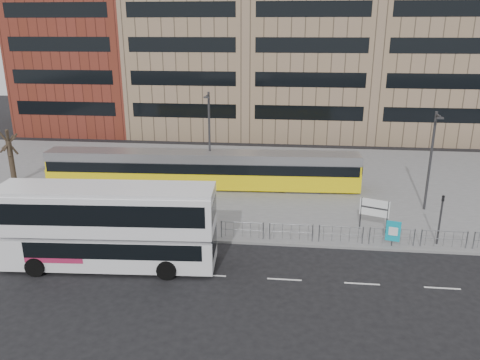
# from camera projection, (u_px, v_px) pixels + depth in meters

# --- Properties ---
(ground) EXTENTS (120.00, 120.00, 0.00)m
(ground) POSITION_uv_depth(u_px,v_px,m) (253.00, 244.00, 28.52)
(ground) COLOR black
(ground) RESTS_ON ground
(plaza) EXTENTS (64.00, 24.00, 0.15)m
(plaza) POSITION_uv_depth(u_px,v_px,m) (264.00, 182.00, 39.83)
(plaza) COLOR slate
(plaza) RESTS_ON ground
(kerb) EXTENTS (64.00, 0.25, 0.17)m
(kerb) POSITION_uv_depth(u_px,v_px,m) (253.00, 243.00, 28.54)
(kerb) COLOR gray
(kerb) RESTS_ON ground
(building_row) EXTENTS (70.40, 18.40, 31.20)m
(building_row) POSITION_uv_depth(u_px,v_px,m) (289.00, 25.00, 56.72)
(building_row) COLOR maroon
(building_row) RESTS_ON ground
(pedestrian_barrier) EXTENTS (32.07, 0.07, 1.10)m
(pedestrian_barrier) POSITION_uv_depth(u_px,v_px,m) (286.00, 228.00, 28.48)
(pedestrian_barrier) COLOR gray
(pedestrian_barrier) RESTS_ON plaza
(road_markings) EXTENTS (62.00, 0.12, 0.01)m
(road_markings) POSITION_uv_depth(u_px,v_px,m) (265.00, 278.00, 24.64)
(road_markings) COLOR white
(road_markings) RESTS_ON ground
(double_decker_bus) EXTENTS (11.67, 3.47, 4.61)m
(double_decker_bus) POSITION_uv_depth(u_px,v_px,m) (108.00, 224.00, 25.22)
(double_decker_bus) COLOR white
(double_decker_bus) RESTS_ON ground
(tram) EXTENTS (25.23, 3.52, 2.96)m
(tram) POSITION_uv_depth(u_px,v_px,m) (202.00, 170.00, 37.84)
(tram) COLOR yellow
(tram) RESTS_ON plaza
(station_sign) EXTENTS (1.76, 0.72, 2.13)m
(station_sign) POSITION_uv_depth(u_px,v_px,m) (374.00, 209.00, 29.61)
(station_sign) COLOR #2D2D30
(station_sign) RESTS_ON plaza
(ad_panel) EXTENTS (0.84, 0.26, 1.58)m
(ad_panel) POSITION_uv_depth(u_px,v_px,m) (393.00, 231.00, 27.71)
(ad_panel) COLOR #2D2D30
(ad_panel) RESTS_ON plaza
(pedestrian) EXTENTS (0.49, 0.66, 1.65)m
(pedestrian) POSITION_uv_depth(u_px,v_px,m) (199.00, 209.00, 31.34)
(pedestrian) COLOR black
(pedestrian) RESTS_ON plaza
(traffic_light_west) EXTENTS (0.19, 0.22, 3.10)m
(traffic_light_west) POSITION_uv_depth(u_px,v_px,m) (95.00, 202.00, 29.36)
(traffic_light_west) COLOR #2D2D30
(traffic_light_west) RESTS_ON plaza
(traffic_light_east) EXTENTS (0.21, 0.24, 3.10)m
(traffic_light_east) POSITION_uv_depth(u_px,v_px,m) (441.00, 213.00, 27.62)
(traffic_light_east) COLOR #2D2D30
(traffic_light_east) RESTS_ON plaza
(lamp_post_west) EXTENTS (0.45, 1.04, 7.69)m
(lamp_post_west) POSITION_uv_depth(u_px,v_px,m) (209.00, 136.00, 37.22)
(lamp_post_west) COLOR #2D2D30
(lamp_post_west) RESTS_ON plaza
(lamp_post_east) EXTENTS (0.45, 1.04, 7.07)m
(lamp_post_east) POSITION_uv_depth(u_px,v_px,m) (431.00, 157.00, 32.37)
(lamp_post_east) COLOR #2D2D30
(lamp_post_east) RESTS_ON plaza
(bare_tree) EXTENTS (3.88, 3.88, 6.55)m
(bare_tree) POSITION_uv_depth(u_px,v_px,m) (6.00, 127.00, 37.82)
(bare_tree) COLOR #2E2319
(bare_tree) RESTS_ON plaza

